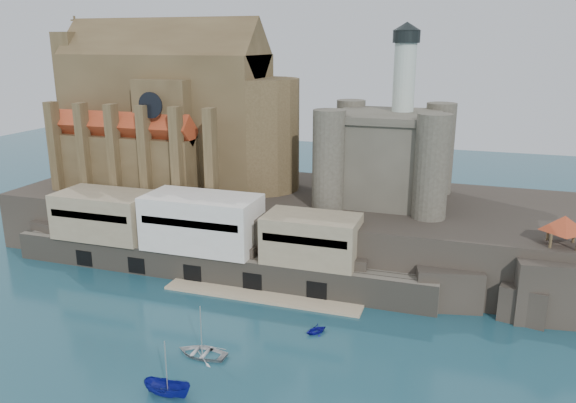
% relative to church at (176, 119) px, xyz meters
% --- Properties ---
extents(ground, '(300.00, 300.00, 0.00)m').
position_rel_church_xyz_m(ground, '(24.13, -41.85, -22.13)').
color(ground, '#173E4C').
rests_on(ground, ground).
extents(promontory, '(100.00, 36.00, 10.00)m').
position_rel_church_xyz_m(promontory, '(23.94, -2.48, -17.20)').
color(promontory, black).
rests_on(promontory, ground).
extents(quay, '(70.00, 12.00, 13.05)m').
position_rel_church_xyz_m(quay, '(13.94, -18.78, -16.06)').
color(quay, '#635C4F').
rests_on(quay, ground).
extents(church, '(47.00, 25.93, 30.51)m').
position_rel_church_xyz_m(church, '(0.00, 0.00, 0.00)').
color(church, '#4D3D24').
rests_on(church, promontory).
extents(castle_keep, '(21.20, 21.20, 29.30)m').
position_rel_church_xyz_m(castle_keep, '(40.21, -0.78, -3.81)').
color(castle_keep, '#484438').
rests_on(castle_keep, promontory).
extents(rock_outcrop, '(14.50, 10.50, 8.70)m').
position_rel_church_xyz_m(rock_outcrop, '(66.13, -16.01, -18.11)').
color(rock_outcrop, black).
rests_on(rock_outcrop, ground).
extents(pavilion, '(6.40, 6.40, 5.40)m').
position_rel_church_xyz_m(pavilion, '(66.13, -15.85, -9.40)').
color(pavilion, '#4D3D24').
rests_on(pavilion, rock_outcrop).
extents(boat_2, '(2.13, 2.07, 5.43)m').
position_rel_church_xyz_m(boat_2, '(25.20, -49.19, -22.13)').
color(boat_2, navy).
rests_on(boat_2, ground).
extents(boat_6, '(1.41, 4.46, 6.20)m').
position_rel_church_xyz_m(boat_6, '(25.05, -40.87, -22.13)').
color(boat_6, beige).
rests_on(boat_6, ground).
extents(boat_7, '(3.00, 2.87, 3.00)m').
position_rel_church_xyz_m(boat_7, '(36.59, -31.43, -22.13)').
color(boat_7, '#10108F').
rests_on(boat_7, ground).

